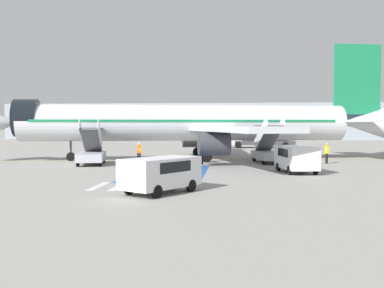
{
  "coord_description": "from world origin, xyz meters",
  "views": [
    {
      "loc": [
        2.95,
        -43.65,
        3.52
      ],
      "look_at": [
        -1.08,
        0.48,
        1.59
      ],
      "focal_mm": 42.0,
      "sensor_mm": 36.0,
      "label": 1
    }
  ],
  "objects": [
    {
      "name": "ground_plane",
      "position": [
        0.0,
        0.0,
        0.0
      ],
      "size": [
        600.0,
        600.0,
        0.0
      ],
      "primitive_type": "plane",
      "color": "gray"
    },
    {
      "name": "airliner",
      "position": [
        -0.98,
        0.73,
        3.69
      ],
      "size": [
        40.96,
        32.92,
        11.77
      ],
      "rotation": [
        0.0,
        0.0,
        1.78
      ],
      "color": "silver",
      "rests_on": "ground_plane"
    },
    {
      "name": "apron_walkway_bar_1",
      "position": [
        -3.5,
        -18.75,
        0.0
      ],
      "size": [
        0.44,
        3.6,
        0.01
      ],
      "primitive_type": "cube",
      "color": "silver",
      "rests_on": "ground_plane"
    },
    {
      "name": "terminal_building",
      "position": [
        3.75,
        66.66,
        4.25
      ],
      "size": [
        112.0,
        12.1,
        8.5
      ],
      "color": "#89939E",
      "rests_on": "ground_plane"
    },
    {
      "name": "baggage_cart",
      "position": [
        -3.47,
        -6.13,
        0.26
      ],
      "size": [
        1.93,
        2.82,
        0.87
      ],
      "rotation": [
        0.0,
        0.0,
        0.17
      ],
      "color": "gray",
      "rests_on": "ground_plane"
    },
    {
      "name": "apron_walkway_bar_4",
      "position": [
        0.1,
        -18.75,
        0.0
      ],
      "size": [
        0.44,
        3.6,
        0.01
      ],
      "primitive_type": "cube",
      "color": "silver",
      "rests_on": "ground_plane"
    },
    {
      "name": "service_van_1",
      "position": [
        7.55,
        -10.51,
        1.17
      ],
      "size": [
        2.81,
        4.64,
        1.94
      ],
      "rotation": [
        0.0,
        0.0,
        3.33
      ],
      "color": "silver",
      "rests_on": "ground_plane"
    },
    {
      "name": "apron_walkway_bar_0",
      "position": [
        -4.7,
        -18.75,
        0.0
      ],
      "size": [
        0.44,
        3.6,
        0.01
      ],
      "primitive_type": "cube",
      "color": "silver",
      "rests_on": "ground_plane"
    },
    {
      "name": "fuel_tanker",
      "position": [
        7.37,
        24.17,
        1.78
      ],
      "size": [
        9.77,
        2.66,
        3.52
      ],
      "rotation": [
        0.0,
        0.0,
        1.57
      ],
      "color": "#38383D",
      "rests_on": "ground_plane"
    },
    {
      "name": "boarding_stairs_forward",
      "position": [
        -9.39,
        -5.48,
        0.99
      ],
      "size": [
        3.15,
        5.52,
        4.04
      ],
      "rotation": [
        0.0,
        0.0,
        0.21
      ],
      "color": "#ADB2BA",
      "rests_on": "ground_plane"
    },
    {
      "name": "boarding_stairs_aft",
      "position": [
        6.22,
        -2.16,
        1.02
      ],
      "size": [
        3.15,
        5.52,
        4.27
      ],
      "rotation": [
        0.0,
        0.0,
        0.21
      ],
      "color": "#ADB2BA",
      "rests_on": "ground_plane"
    },
    {
      "name": "ground_crew_1",
      "position": [
        0.23,
        -4.15,
        0.96
      ],
      "size": [
        0.4,
        0.49,
        1.68
      ],
      "rotation": [
        0.0,
        0.0,
        4.26
      ],
      "color": "black",
      "rests_on": "ground_plane"
    },
    {
      "name": "apron_stand_patch_blue",
      "position": [
        -1.7,
        -11.35,
        0.0
      ],
      "size": [
        5.36,
        12.08,
        0.01
      ],
      "primitive_type": "cube",
      "color": "#2856A8",
      "rests_on": "ground_plane"
    },
    {
      "name": "apron_leadline_yellow",
      "position": [
        -1.7,
        0.58,
        0.0
      ],
      "size": [
        74.29,
        15.98,
        0.01
      ],
      "primitive_type": "cube",
      "rotation": [
        0.0,
        0.0,
        1.78
      ],
      "color": "gold",
      "rests_on": "ground_plane"
    },
    {
      "name": "service_van_0",
      "position": [
        -0.73,
        -21.01,
        1.11
      ],
      "size": [
        4.01,
        4.73,
        1.82
      ],
      "rotation": [
        0.0,
        0.0,
        5.72
      ],
      "color": "silver",
      "rests_on": "ground_plane"
    },
    {
      "name": "apron_walkway_bar_2",
      "position": [
        -2.3,
        -18.75,
        0.0
      ],
      "size": [
        0.44,
        3.6,
        0.01
      ],
      "primitive_type": "cube",
      "color": "silver",
      "rests_on": "ground_plane"
    },
    {
      "name": "ground_crew_0",
      "position": [
        -5.61,
        -3.32,
        1.08
      ],
      "size": [
        0.47,
        0.33,
        1.86
      ],
      "rotation": [
        0.0,
        0.0,
        0.25
      ],
      "color": "#191E38",
      "rests_on": "ground_plane"
    },
    {
      "name": "ground_crew_2",
      "position": [
        11.35,
        -2.52,
        1.08
      ],
      "size": [
        0.35,
        0.48,
        1.86
      ],
      "rotation": [
        0.0,
        0.0,
        1.88
      ],
      "color": "black",
      "rests_on": "ground_plane"
    },
    {
      "name": "apron_walkway_bar_3",
      "position": [
        -1.1,
        -18.75,
        0.0
      ],
      "size": [
        0.44,
        3.6,
        0.01
      ],
      "primitive_type": "cube",
      "color": "silver",
      "rests_on": "ground_plane"
    }
  ]
}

